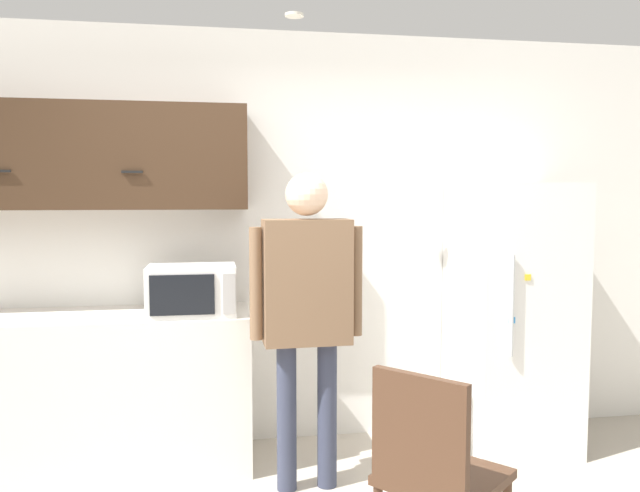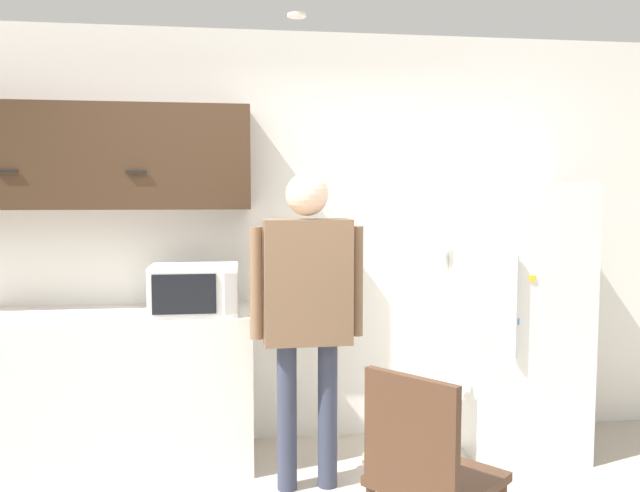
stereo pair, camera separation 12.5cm
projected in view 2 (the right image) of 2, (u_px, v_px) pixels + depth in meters
back_wall at (273, 239)px, 4.14m from camera, size 6.00×0.06×2.70m
counter at (81, 391)px, 3.74m from camera, size 2.05×0.60×0.94m
upper_cabinets at (79, 157)px, 3.76m from camera, size 2.05×0.34×0.63m
microwave at (195, 289)px, 3.68m from camera, size 0.51×0.38×0.29m
person at (307, 296)px, 3.42m from camera, size 0.63×0.23×1.76m
refrigerator at (518, 318)px, 3.99m from camera, size 0.68×0.73×1.71m
chair at (426, 470)px, 2.53m from camera, size 0.64×0.64×0.94m
ceiling_light at (297, 15)px, 3.61m from camera, size 0.11×0.11×0.01m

